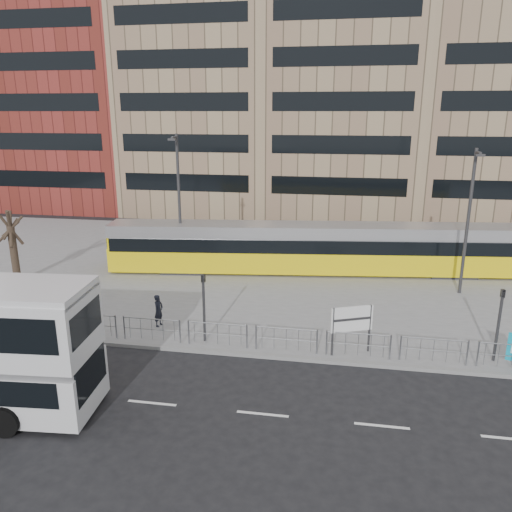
% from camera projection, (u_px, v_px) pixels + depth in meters
% --- Properties ---
extents(ground, '(120.00, 120.00, 0.00)m').
position_uv_depth(ground, '(231.00, 355.00, 21.26)').
color(ground, black).
rests_on(ground, ground).
extents(plaza, '(64.00, 24.00, 0.15)m').
position_uv_depth(plaza, '(271.00, 269.00, 32.59)').
color(plaza, slate).
rests_on(plaza, ground).
extents(kerb, '(64.00, 0.25, 0.17)m').
position_uv_depth(kerb, '(231.00, 353.00, 21.29)').
color(kerb, gray).
rests_on(kerb, ground).
extents(building_row, '(70.40, 18.40, 31.20)m').
position_uv_depth(building_row, '(318.00, 81.00, 49.82)').
color(building_row, maroon).
rests_on(building_row, ground).
extents(pedestrian_barrier, '(32.07, 0.07, 1.10)m').
position_uv_depth(pedestrian_barrier, '(279.00, 333.00, 21.13)').
color(pedestrian_barrier, gray).
rests_on(pedestrian_barrier, plaza).
extents(road_markings, '(62.00, 0.12, 0.01)m').
position_uv_depth(road_markings, '(234.00, 411.00, 17.31)').
color(road_markings, white).
rests_on(road_markings, ground).
extents(tram, '(26.22, 5.60, 3.08)m').
position_uv_depth(tram, '(316.00, 248.00, 31.46)').
color(tram, yellow).
rests_on(tram, plaza).
extents(station_sign, '(1.72, 0.77, 2.11)m').
position_uv_depth(station_sign, '(352.00, 321.00, 20.75)').
color(station_sign, '#2D2D30').
rests_on(station_sign, plaza).
extents(pedestrian, '(0.49, 0.64, 1.55)m').
position_uv_depth(pedestrian, '(159.00, 311.00, 23.64)').
color(pedestrian, black).
rests_on(pedestrian, plaza).
extents(traffic_light_west, '(0.21, 0.24, 3.10)m').
position_uv_depth(traffic_light_west, '(204.00, 299.00, 21.74)').
color(traffic_light_west, '#2D2D30').
rests_on(traffic_light_west, plaza).
extents(traffic_light_east, '(0.18, 0.21, 3.10)m').
position_uv_depth(traffic_light_east, '(500.00, 316.00, 19.99)').
color(traffic_light_east, '#2D2D30').
rests_on(traffic_light_east, plaza).
extents(lamp_post_west, '(0.45, 1.04, 8.57)m').
position_uv_depth(lamp_post_west, '(179.00, 198.00, 30.92)').
color(lamp_post_west, '#2D2D30').
rests_on(lamp_post_west, plaza).
extents(lamp_post_east, '(0.45, 1.04, 8.02)m').
position_uv_depth(lamp_post_east, '(469.00, 217.00, 26.88)').
color(lamp_post_east, '#2D2D30').
rests_on(lamp_post_east, plaza).
extents(bare_tree, '(3.75, 3.75, 6.29)m').
position_uv_depth(bare_tree, '(8.00, 207.00, 28.63)').
color(bare_tree, black).
rests_on(bare_tree, plaza).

